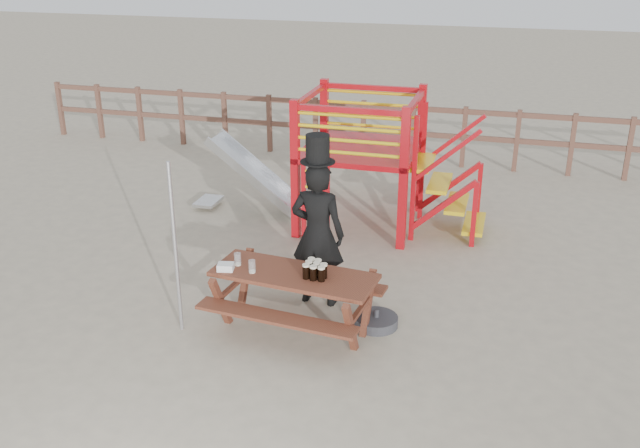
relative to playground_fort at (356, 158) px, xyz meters
The scene contains 10 objects.
ground 3.74m from the playground_fort, 91.99° to the right, with size 60.00×60.00×0.00m, color tan.
back_fence 3.44m from the playground_fort, 92.08° to the left, with size 15.09×0.09×1.20m.
playground_fort is the anchor object (origin of this frame).
picnic_table 3.45m from the playground_fort, 88.67° to the right, with size 1.98×1.47×0.72m.
man_with_hat 2.68m from the playground_fort, 86.69° to the right, with size 0.68×0.46×2.15m.
metal_pole 3.94m from the playground_fort, 107.51° to the right, with size 0.04×0.04×2.04m, color #B2B2B7.
parasol_base 3.37m from the playground_fort, 72.30° to the right, with size 0.51×0.51×0.22m.
paper_bag 3.61m from the playground_fort, 101.13° to the right, with size 0.18×0.14×0.08m, color white.
stout_pints 3.44m from the playground_fort, 84.45° to the right, with size 0.27×0.27×0.17m.
empty_glasses 3.48m from the playground_fort, 98.21° to the right, with size 0.31×0.21×0.15m.
Camera 1 is at (2.44, -6.69, 4.29)m, focal length 40.00 mm.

